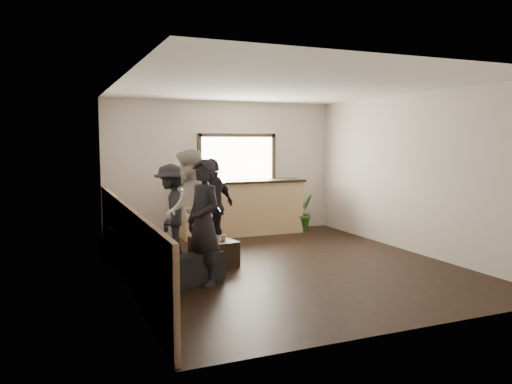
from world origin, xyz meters
name	(u,v)px	position (x,y,z in m)	size (l,w,h in m)	color
ground	(285,265)	(0.00, 0.00, 0.00)	(5.00, 6.00, 0.01)	black
room_shell	(242,174)	(-0.74, 0.00, 1.47)	(5.01, 6.01, 2.80)	silver
bar_counter	(242,204)	(0.30, 2.70, 0.64)	(2.70, 0.68, 2.13)	tan
sofa	(158,251)	(-1.96, 0.32, 0.32)	(2.18, 0.85, 0.64)	black
coffee_table	(213,251)	(-1.01, 0.56, 0.19)	(0.49, 0.88, 0.39)	black
cup_a	(201,235)	(-1.19, 0.70, 0.44)	(0.13, 0.13, 0.10)	silver
cup_b	(223,237)	(-0.89, 0.41, 0.43)	(0.09, 0.09, 0.09)	silver
potted_plant	(304,213)	(1.69, 2.51, 0.41)	(0.45, 0.36, 0.82)	#2D6623
person_a	(204,223)	(-1.51, -0.56, 0.86)	(0.57, 0.72, 1.72)	black
person_b	(189,211)	(-1.51, 0.18, 0.92)	(0.88, 1.03, 1.85)	silver
person_c	(171,210)	(-1.51, 1.34, 0.79)	(0.90, 1.16, 1.58)	black
person_d	(213,206)	(-0.80, 1.24, 0.83)	(1.05, 0.84, 1.67)	black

